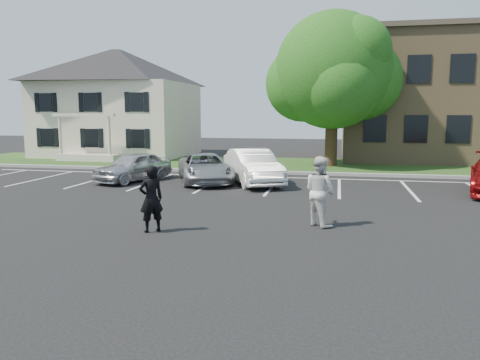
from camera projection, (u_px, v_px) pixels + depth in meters
name	position (u px, v px, depth m)	size (l,w,h in m)	color
ground_plane	(232.00, 232.00, 12.47)	(90.00, 90.00, 0.00)	black
curb	(284.00, 173.00, 24.08)	(40.00, 0.30, 0.15)	gray
grass_strip	(291.00, 165.00, 27.96)	(44.00, 8.00, 0.08)	#1B4914
stall_lines	(307.00, 184.00, 20.85)	(34.00, 5.36, 0.01)	silver
house	(119.00, 103.00, 33.91)	(10.30, 9.22, 7.60)	beige
tree	(335.00, 73.00, 26.52)	(7.80, 7.20, 8.80)	black
man_black_suit	(151.00, 199.00, 12.33)	(0.65, 0.43, 1.79)	black
man_white_shirt	(320.00, 191.00, 13.00)	(0.95, 0.74, 1.96)	silver
car_silver_west	(133.00, 167.00, 21.50)	(1.60, 3.98, 1.35)	silver
car_silver_minivan	(205.00, 168.00, 21.17)	(2.16, 4.68, 1.30)	#9C9FA3
car_white_sedan	(253.00, 167.00, 20.71)	(1.62, 4.65, 1.53)	white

